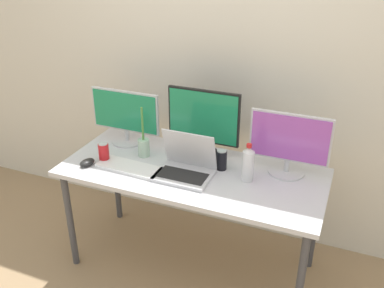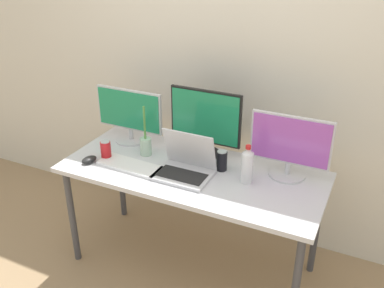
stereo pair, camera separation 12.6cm
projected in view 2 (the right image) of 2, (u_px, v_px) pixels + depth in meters
The scene contains 13 objects.
ground_plane at pixel (192, 264), 2.94m from camera, with size 16.00×16.00×0.00m, color #9E7F5B.
wall_back at pixel (230, 57), 2.84m from camera, with size 7.00×0.08×2.60m, color silver.
work_desk at pixel (192, 180), 2.64m from camera, with size 1.61×0.70×0.74m.
monitor_left at pixel (129, 114), 2.90m from camera, with size 0.49×0.22×0.37m.
monitor_center at pixel (205, 121), 2.69m from camera, with size 0.47×0.20×0.44m.
monitor_right at pixel (290, 145), 2.47m from camera, with size 0.47×0.22×0.38m.
laptop_silver at pixel (186, 165), 2.54m from camera, with size 0.33×0.26×0.26m.
keyboard_main at pixel (131, 166), 2.64m from camera, with size 0.41×0.15×0.02m, color white.
mouse_by_keyboard at pixel (89, 160), 2.69m from camera, with size 0.07×0.10×0.04m, color black.
water_bottle at pixel (247, 166), 2.44m from camera, with size 0.07×0.07×0.24m.
soda_can_near_keyboard at pixel (106, 150), 2.71m from camera, with size 0.07×0.07×0.13m.
soda_can_by_laptop at pixel (222, 161), 2.59m from camera, with size 0.07×0.07×0.13m.
bamboo_vase at pixel (146, 145), 2.76m from camera, with size 0.07×0.07×0.34m.
Camera 2 is at (0.97, -2.04, 2.05)m, focal length 40.00 mm.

